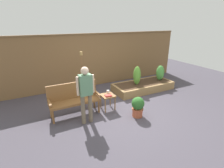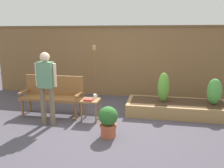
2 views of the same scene
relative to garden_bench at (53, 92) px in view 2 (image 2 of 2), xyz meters
name	(u,v)px [view 2 (image 2 of 2)]	position (x,y,z in m)	size (l,w,h in m)	color
ground_plane	(104,127)	(1.39, -0.56, -0.54)	(14.00, 14.00, 0.00)	#47424C
fence_back	(123,61)	(1.39, 2.04, 0.55)	(8.40, 0.14, 2.16)	brown
garden_bench	(53,92)	(0.00, 0.00, 0.00)	(1.44, 0.48, 0.94)	brown
side_table	(90,103)	(0.99, -0.21, -0.15)	(0.40, 0.40, 0.48)	olive
cup_on_table	(95,96)	(1.07, -0.07, -0.02)	(0.11, 0.08, 0.09)	white
book_on_table	(88,100)	(0.97, -0.29, -0.05)	(0.20, 0.15, 0.04)	#B2332D
potted_boxwood	(108,120)	(1.56, -1.00, -0.22)	(0.37, 0.37, 0.60)	#B75638
raised_planter_bed	(177,108)	(2.94, 0.58, -0.39)	(2.40, 1.00, 0.30)	#997547
shrub_near_bench	(163,87)	(2.60, 0.55, 0.11)	(0.28, 0.28, 0.72)	brown
shrub_far_corner	(214,92)	(3.76, 0.55, 0.06)	(0.32, 0.32, 0.62)	brown
tiki_torch	(95,63)	(0.70, 1.29, 0.56)	(0.10, 0.10, 1.61)	brown
person_by_bench	(46,82)	(0.17, -0.63, 0.39)	(0.47, 0.20, 1.56)	#70604C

